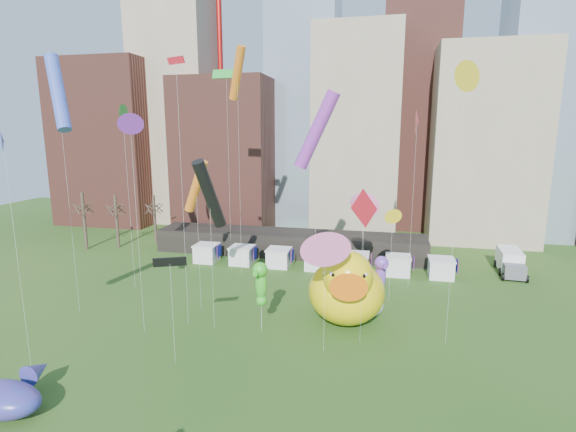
% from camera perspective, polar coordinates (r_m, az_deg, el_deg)
% --- Properties ---
extents(skyline, '(101.00, 23.00, 68.00)m').
position_cam_1_polar(skyline, '(77.84, 7.88, 14.09)').
color(skyline, brown).
rests_on(skyline, ground).
extents(pavilion, '(38.00, 6.00, 3.20)m').
position_cam_1_polar(pavilion, '(61.82, 0.10, -3.58)').
color(pavilion, black).
rests_on(pavilion, ground).
extents(vendor_tents, '(33.24, 2.80, 2.40)m').
position_cam_1_polar(vendor_tents, '(55.40, 3.85, -5.89)').
color(vendor_tents, white).
rests_on(vendor_tents, ground).
extents(bare_trees, '(8.44, 6.44, 8.50)m').
position_cam_1_polar(bare_trees, '(70.30, -21.49, -0.55)').
color(bare_trees, '#382B21').
rests_on(bare_trees, ground).
extents(big_duck, '(7.84, 9.95, 7.37)m').
position_cam_1_polar(big_duck, '(39.98, 7.73, -9.36)').
color(big_duck, yellow).
rests_on(big_duck, ground).
extents(small_duck, '(3.17, 3.86, 2.79)m').
position_cam_1_polar(small_duck, '(42.44, 10.60, -11.26)').
color(small_duck, white).
rests_on(small_duck, ground).
extents(seahorse_green, '(1.49, 1.78, 6.32)m').
position_cam_1_polar(seahorse_green, '(37.73, -3.62, -8.46)').
color(seahorse_green, silver).
rests_on(seahorse_green, ground).
extents(seahorse_purple, '(1.71, 1.91, 5.84)m').
position_cam_1_polar(seahorse_purple, '(41.99, 12.10, -7.30)').
color(seahorse_purple, silver).
rests_on(seahorse_purple, ground).
extents(whale_inflatable, '(5.50, 7.02, 2.41)m').
position_cam_1_polar(whale_inflatable, '(34.07, -33.33, -19.27)').
color(whale_inflatable, '#51338D').
rests_on(whale_inflatable, ground).
extents(box_truck, '(3.10, 6.88, 2.86)m').
position_cam_1_polar(box_truck, '(60.29, 27.21, -5.36)').
color(box_truck, white).
rests_on(box_truck, ground).
extents(kite_0, '(1.82, 0.99, 23.23)m').
position_cam_1_polar(kite_0, '(38.26, -14.51, 18.48)').
color(kite_0, silver).
rests_on(kite_0, ground).
extents(kite_1, '(2.61, 1.52, 9.81)m').
position_cam_1_polar(kite_1, '(33.32, 4.93, -4.36)').
color(kite_1, silver).
rests_on(kite_1, ground).
extents(kite_2, '(2.31, 1.31, 8.38)m').
position_cam_1_polar(kite_2, '(32.63, -15.30, -5.91)').
color(kite_2, silver).
rests_on(kite_2, ground).
extents(kite_3, '(0.71, 1.92, 20.06)m').
position_cam_1_polar(kite_3, '(49.48, -20.94, 12.43)').
color(kite_3, silver).
rests_on(kite_3, ground).
extents(kite_4, '(1.67, 1.90, 22.39)m').
position_cam_1_polar(kite_4, '(35.91, 22.34, 16.59)').
color(kite_4, silver).
rests_on(kite_4, ground).
extents(kite_5, '(1.09, 1.01, 17.35)m').
position_cam_1_polar(kite_5, '(33.20, -33.42, 8.02)').
color(kite_5, silver).
rests_on(kite_5, ground).
extents(kite_6, '(3.09, 1.91, 14.79)m').
position_cam_1_polar(kite_6, '(41.29, -12.01, 3.84)').
color(kite_6, silver).
rests_on(kite_6, ground).
extents(kite_7, '(0.80, 1.66, 18.72)m').
position_cam_1_polar(kite_7, '(37.55, -20.07, 11.22)').
color(kite_7, silver).
rests_on(kite_7, ground).
extents(kite_8, '(0.45, 2.57, 19.53)m').
position_cam_1_polar(kite_8, '(48.21, 16.64, 11.78)').
color(kite_8, silver).
rests_on(kite_8, ground).
extents(kite_10, '(2.11, 3.74, 15.12)m').
position_cam_1_polar(kite_10, '(37.15, -10.29, 2.82)').
color(kite_10, silver).
rests_on(kite_10, ground).
extents(kite_11, '(3.47, 0.72, 24.34)m').
position_cam_1_polar(kite_11, '(53.24, -8.13, 17.88)').
color(kite_11, silver).
rests_on(kite_11, ground).
extents(kite_12, '(1.25, 1.07, 9.71)m').
position_cam_1_polar(kite_12, '(44.19, 13.62, -0.08)').
color(kite_12, silver).
rests_on(kite_12, ground).
extents(kite_13, '(3.91, 3.58, 24.17)m').
position_cam_1_polar(kite_13, '(44.73, -28.04, 14.16)').
color(kite_13, silver).
rests_on(kite_13, ground).
extents(kite_14, '(3.05, 3.16, 26.51)m').
position_cam_1_polar(kite_14, '(50.95, -6.70, 18.16)').
color(kite_14, silver).
rests_on(kite_14, ground).
extents(kite_15, '(4.41, 1.62, 21.06)m').
position_cam_1_polar(kite_15, '(41.03, 3.81, 11.21)').
color(kite_15, silver).
rests_on(kite_15, ground).
extents(kite_16, '(1.97, 2.54, 12.94)m').
position_cam_1_polar(kite_16, '(34.46, 10.02, 0.80)').
color(kite_16, silver).
rests_on(kite_16, ground).
extents(kite_17, '(2.23, 1.71, 11.15)m').
position_cam_1_polar(kite_17, '(44.81, 9.90, 1.44)').
color(kite_17, silver).
rests_on(kite_17, ground).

